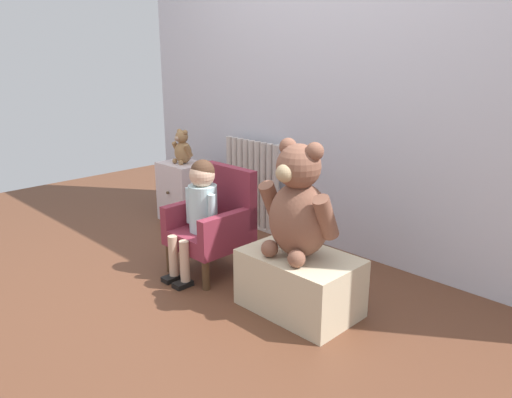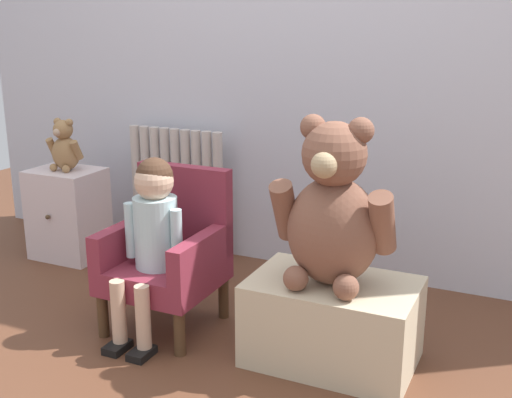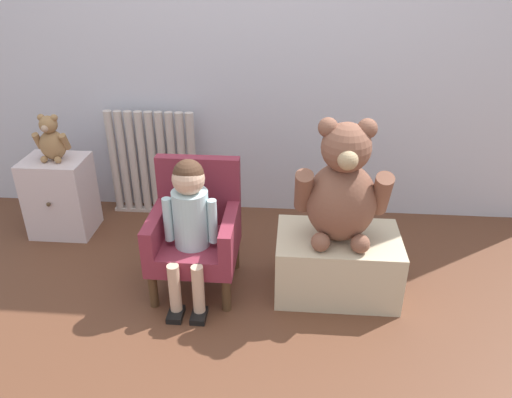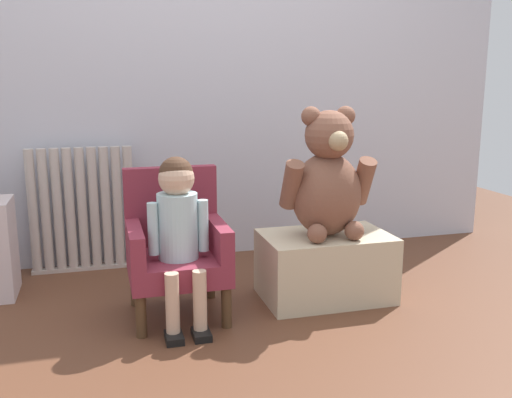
% 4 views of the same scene
% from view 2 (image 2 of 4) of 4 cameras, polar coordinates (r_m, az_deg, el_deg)
% --- Properties ---
extents(ground_plane, '(6.00, 6.00, 0.00)m').
position_cam_2_polar(ground_plane, '(2.32, -8.10, -15.91)').
color(ground_plane, brown).
extents(back_wall, '(3.80, 0.05, 2.40)m').
position_cam_2_polar(back_wall, '(3.09, 4.08, 15.47)').
color(back_wall, silver).
rests_on(back_wall, ground_plane).
extents(radiator, '(0.56, 0.05, 0.67)m').
position_cam_2_polar(radiator, '(3.38, -7.07, 0.56)').
color(radiator, beige).
rests_on(radiator, ground_plane).
extents(small_dresser, '(0.35, 0.30, 0.47)m').
position_cam_2_polar(small_dresser, '(3.48, -16.34, -1.25)').
color(small_dresser, silver).
rests_on(small_dresser, ground_plane).
extents(child_armchair, '(0.42, 0.41, 0.64)m').
position_cam_2_polar(child_armchair, '(2.61, -7.72, -4.71)').
color(child_armchair, maroon).
rests_on(child_armchair, ground_plane).
extents(child_figure, '(0.25, 0.35, 0.71)m').
position_cam_2_polar(child_figure, '(2.48, -9.20, -2.15)').
color(child_figure, silver).
rests_on(child_figure, ground_plane).
extents(low_bench, '(0.59, 0.39, 0.31)m').
position_cam_2_polar(low_bench, '(2.38, 6.79, -10.77)').
color(low_bench, beige).
rests_on(low_bench, ground_plane).
extents(large_teddy_bear, '(0.43, 0.30, 0.59)m').
position_cam_2_polar(large_teddy_bear, '(2.21, 6.85, -1.20)').
color(large_teddy_bear, brown).
rests_on(large_teddy_bear, low_bench).
extents(small_teddy_bear, '(0.19, 0.14, 0.26)m').
position_cam_2_polar(small_teddy_bear, '(3.39, -16.63, 4.40)').
color(small_teddy_bear, '#966F46').
rests_on(small_teddy_bear, small_dresser).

